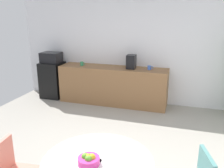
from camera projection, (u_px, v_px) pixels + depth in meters
name	position (u px, v px, depth m)	size (l,w,h in m)	color
wall_back	(138.00, 49.00, 5.75)	(6.00, 0.10, 2.60)	silver
counter_block	(113.00, 85.00, 5.81)	(2.60, 0.60, 0.90)	brown
mini_fridge	(53.00, 80.00, 6.28)	(0.54, 0.54, 0.92)	black
microwave	(51.00, 57.00, 6.11)	(0.48, 0.38, 0.26)	black
fruit_bowl	(89.00, 160.00, 2.28)	(0.21, 0.21, 0.11)	#D8338C
mug_white	(149.00, 68.00, 5.43)	(0.13, 0.08, 0.09)	#3F66BF
mug_green	(82.00, 64.00, 5.86)	(0.13, 0.08, 0.09)	#338C59
coffee_maker	(131.00, 62.00, 5.52)	(0.20, 0.24, 0.32)	black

